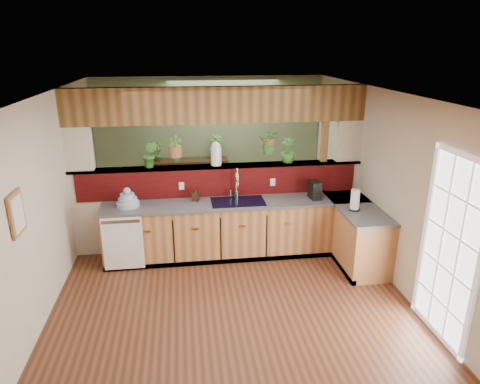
{
  "coord_description": "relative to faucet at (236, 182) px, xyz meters",
  "views": [
    {
      "loc": [
        -0.56,
        -5.14,
        3.2
      ],
      "look_at": [
        0.24,
        0.7,
        1.15
      ],
      "focal_mm": 32.0,
      "sensor_mm": 36.0,
      "label": 1
    }
  ],
  "objects": [
    {
      "name": "hanging_plant_a",
      "position": [
        -0.92,
        0.22,
        0.64
      ],
      "size": [
        0.25,
        0.2,
        0.55
      ],
      "color": "brown",
      "rests_on": "header_beam"
    },
    {
      "name": "navy_sink",
      "position": [
        0.0,
        -0.15,
        -0.34
      ],
      "size": [
        0.82,
        0.5,
        0.18
      ],
      "color": "black",
      "rests_on": "countertop"
    },
    {
      "name": "dishwasher",
      "position": [
        -1.73,
        -0.47,
        -0.71
      ],
      "size": [
        0.58,
        0.03,
        0.82
      ],
      "color": "white",
      "rests_on": "ground"
    },
    {
      "name": "ledge_plant_left",
      "position": [
        -1.3,
        0.22,
        0.43
      ],
      "size": [
        0.25,
        0.22,
        0.41
      ],
      "primitive_type": "imported",
      "rotation": [
        0.0,
        0.0,
        -0.17
      ],
      "color": "#316924",
      "rests_on": "pass_through_ledge"
    },
    {
      "name": "hanging_plant_b",
      "position": [
        0.56,
        0.22,
        0.73
      ],
      "size": [
        0.43,
        0.4,
        0.5
      ],
      "color": "brown",
      "rests_on": "header_beam"
    },
    {
      "name": "paper_towel",
      "position": [
        1.64,
        -0.74,
        -0.11
      ],
      "size": [
        0.16,
        0.16,
        0.33
      ],
      "color": "black",
      "rests_on": "countertop"
    },
    {
      "name": "pass_through_ledge",
      "position": [
        -0.25,
        0.22,
        0.2
      ],
      "size": [
        4.6,
        0.21,
        0.04
      ],
      "primitive_type": "cube",
      "color": "brown",
      "rests_on": "ground"
    },
    {
      "name": "coffee_maker",
      "position": [
        1.21,
        -0.18,
        -0.14
      ],
      "size": [
        0.15,
        0.25,
        0.28
      ],
      "rotation": [
        0.0,
        0.0,
        0.07
      ],
      "color": "black",
      "rests_on": "countertop"
    },
    {
      "name": "sage_backwall",
      "position": [
        -0.25,
        2.35,
        0.13
      ],
      "size": [
        4.55,
        0.02,
        2.55
      ],
      "primitive_type": "cube",
      "color": "#586B49",
      "rests_on": "ground"
    },
    {
      "name": "wall_left",
      "position": [
        -2.55,
        -1.13,
        0.13
      ],
      "size": [
        0.02,
        7.0,
        2.6
      ],
      "primitive_type": "cube",
      "color": "beige",
      "rests_on": "ground"
    },
    {
      "name": "shelving_console",
      "position": [
        -0.65,
        2.12,
        -0.67
      ],
      "size": [
        1.49,
        0.43,
        0.99
      ],
      "primitive_type": "cube",
      "rotation": [
        0.0,
        0.0,
        -0.03
      ],
      "color": "black",
      "rests_on": "ground"
    },
    {
      "name": "soap_dispenser",
      "position": [
        -0.64,
        -0.02,
        -0.16
      ],
      "size": [
        0.12,
        0.12,
        0.21
      ],
      "primitive_type": "imported",
      "rotation": [
        0.0,
        0.0,
        -0.36
      ],
      "color": "#3B2615",
      "rests_on": "countertop"
    },
    {
      "name": "glass_jar",
      "position": [
        -0.29,
        0.22,
        0.41
      ],
      "size": [
        0.17,
        0.17,
        0.37
      ],
      "color": "silver",
      "rests_on": "pass_through_ledge"
    },
    {
      "name": "ground",
      "position": [
        -0.25,
        -1.13,
        -1.17
      ],
      "size": [
        4.6,
        7.0,
        0.01
      ],
      "primitive_type": "cube",
      "color": "#512A19",
      "rests_on": "ground"
    },
    {
      "name": "wall_back",
      "position": [
        -0.25,
        2.37,
        0.13
      ],
      "size": [
        4.6,
        0.02,
        2.6
      ],
      "primitive_type": "cube",
      "color": "beige",
      "rests_on": "ground"
    },
    {
      "name": "countertop",
      "position": [
        0.59,
        -0.26,
        -0.72
      ],
      "size": [
        4.14,
        1.52,
        0.9
      ],
      "color": "#9C6136",
      "rests_on": "ground"
    },
    {
      "name": "framed_print",
      "position": [
        -2.52,
        -1.93,
        0.38
      ],
      "size": [
        0.04,
        0.35,
        0.45
      ],
      "color": "#9C6136",
      "rests_on": "wall_left"
    },
    {
      "name": "floor_plant",
      "position": [
        0.96,
        1.14,
        -0.81
      ],
      "size": [
        0.68,
        0.6,
        0.7
      ],
      "primitive_type": "imported",
      "rotation": [
        0.0,
        0.0,
        -0.09
      ],
      "color": "#316924",
      "rests_on": "ground"
    },
    {
      "name": "shelf_plant_a",
      "position": [
        -1.3,
        2.12,
        0.03
      ],
      "size": [
        0.25,
        0.21,
        0.4
      ],
      "primitive_type": "imported",
      "rotation": [
        0.0,
        0.0,
        -0.41
      ],
      "color": "#316924",
      "rests_on": "shelving_console"
    },
    {
      "name": "dish_stack",
      "position": [
        -1.65,
        -0.14,
        -0.17
      ],
      "size": [
        0.34,
        0.34,
        0.3
      ],
      "color": "#97AAC4",
      "rests_on": "countertop"
    },
    {
      "name": "french_door",
      "position": [
        2.02,
        -2.43,
        -0.12
      ],
      "size": [
        0.06,
        1.02,
        2.16
      ],
      "primitive_type": "cube",
      "color": "white",
      "rests_on": "ground"
    },
    {
      "name": "shelf_plant_b",
      "position": [
        -0.15,
        2.12,
        0.07
      ],
      "size": [
        0.34,
        0.34,
        0.49
      ],
      "primitive_type": "imported",
      "rotation": [
        0.0,
        0.0,
        -0.3
      ],
      "color": "#316924",
      "rests_on": "shelving_console"
    },
    {
      "name": "header_beam",
      "position": [
        -0.25,
        0.22,
        1.16
      ],
      "size": [
        4.6,
        0.15,
        0.55
      ],
      "primitive_type": "cube",
      "color": "brown",
      "rests_on": "ground"
    },
    {
      "name": "ledge_plant_right",
      "position": [
        0.86,
        0.22,
        0.42
      ],
      "size": [
        0.26,
        0.26,
        0.39
      ],
      "primitive_type": "imported",
      "rotation": [
        0.0,
        0.0,
        -0.21
      ],
      "color": "#316924",
      "rests_on": "pass_through_ledge"
    },
    {
      "name": "ceiling",
      "position": [
        -0.25,
        -1.13,
        1.43
      ],
      "size": [
        4.6,
        7.0,
        0.01
      ],
      "primitive_type": "cube",
      "color": "brown",
      "rests_on": "ground"
    },
    {
      "name": "faucet",
      "position": [
        0.0,
        0.0,
        0.0
      ],
      "size": [
        0.22,
        0.22,
        0.49
      ],
      "color": "#B7B7B2",
      "rests_on": "countertop"
    },
    {
      "name": "wall_right",
      "position": [
        2.05,
        -1.13,
        0.13
      ],
      "size": [
        0.02,
        7.0,
        2.6
      ],
      "primitive_type": "cube",
      "color": "beige",
      "rests_on": "ground"
    },
    {
      "name": "pass_through_partition",
      "position": [
        -0.22,
        0.22,
        0.03
      ],
      "size": [
        4.6,
        0.21,
        2.6
      ],
      "color": "beige",
      "rests_on": "ground"
    }
  ]
}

